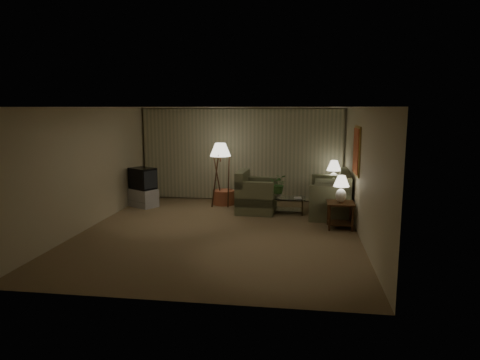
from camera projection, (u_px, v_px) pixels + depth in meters
name	position (u px, v px, depth m)	size (l,w,h in m)	color
ground	(220.00, 232.00, 9.43)	(7.00, 7.00, 0.00)	olive
room_shell	(231.00, 147.00, 10.61)	(6.04, 7.02, 2.72)	#C0B594
sofa	(330.00, 197.00, 10.98)	(2.07, 1.21, 0.87)	#6D6E4D
armchair	(256.00, 196.00, 11.15)	(1.13, 1.08, 0.86)	#6D6E4D
side_table_near	(340.00, 210.00, 9.65)	(0.60, 0.60, 0.60)	#331A0E
side_table_far	(333.00, 192.00, 11.83)	(0.50, 0.42, 0.60)	#331A0E
table_lamp_near	(341.00, 186.00, 9.56)	(0.35, 0.35, 0.61)	white
table_lamp_far	(334.00, 171.00, 11.73)	(0.40, 0.40, 0.68)	white
coffee_table	(285.00, 203.00, 11.07)	(1.06, 0.58, 0.41)	silver
tv_cabinet	(143.00, 198.00, 11.82)	(0.91, 0.81, 0.50)	#AEAFB1
crt_tv	(143.00, 178.00, 11.73)	(0.83, 0.76, 0.58)	black
floor_lamp	(221.00, 174.00, 11.74)	(0.57, 0.57, 1.76)	#331A0E
ottoman	(224.00, 197.00, 12.11)	(0.60, 0.60, 0.40)	#A75538
vase	(279.00, 195.00, 11.06)	(0.13, 0.13, 0.14)	white
flowers	(279.00, 182.00, 11.00)	(0.45, 0.39, 0.50)	#447E38
book	(294.00, 198.00, 10.91)	(0.18, 0.25, 0.02)	olive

